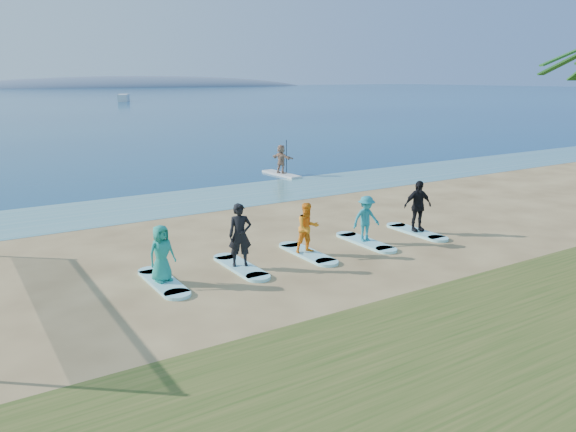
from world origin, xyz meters
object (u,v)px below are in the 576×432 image
surfboard_0 (163,282)px  surfboard_1 (241,267)px  surfboard_2 (307,254)px  student_2 (308,228)px  surfboard_3 (365,242)px  student_0 (162,253)px  boat_offshore_b (124,101)px  student_3 (366,219)px  paddleboard (281,174)px  paddleboarder (281,159)px  student_1 (240,235)px  surfboard_4 (416,232)px  student_4 (418,206)px

surfboard_0 → surfboard_1: (2.39, 0.00, 0.00)m
surfboard_0 → surfboard_2: (4.77, 0.00, 0.00)m
student_2 → surfboard_3: student_2 is taller
student_0 → surfboard_2: student_0 is taller
surfboard_3 → surfboard_2: bearing=180.0°
surfboard_2 → boat_offshore_b: bearing=76.1°
student_0 → student_3: student_0 is taller
student_0 → surfboard_3: 7.21m
surfboard_1 → student_3: (4.77, 0.00, 0.82)m
student_0 → student_3: bearing=-12.2°
paddleboard → surfboard_1: (-9.51, -13.08, -0.01)m
student_0 → surfboard_3: bearing=-12.2°
paddleboard → surfboard_2: bearing=-121.6°
paddleboard → boat_offshore_b: bearing=75.2°
paddleboarder → surfboard_3: 13.94m
paddleboard → student_1: (-9.51, -13.08, 0.96)m
paddleboard → surfboard_3: size_ratio=1.36×
student_0 → student_3: size_ratio=1.01×
student_0 → surfboard_2: bearing=-12.2°
surfboard_1 → surfboard_3: same height
surfboard_2 → student_2: 0.85m
surfboard_1 → surfboard_2: (2.39, 0.00, 0.00)m
paddleboarder → student_0: 17.68m
surfboard_1 → student_0: bearing=180.0°
surfboard_4 → surfboard_0: bearing=180.0°
boat_offshore_b → student_2: size_ratio=3.77×
surfboard_3 → surfboard_0: bearing=180.0°
student_2 → paddleboarder: bearing=68.3°
student_0 → student_1: (2.39, 0.00, 0.15)m
surfboard_0 → student_2: bearing=0.0°
surfboard_0 → surfboard_4: bearing=0.0°
boat_offshore_b → student_4: (-23.86, -115.98, 1.01)m
student_1 → student_4: size_ratio=1.01×
paddleboard → student_4: student_4 is taller
paddleboarder → surfboard_2: 14.92m
boat_offshore_b → student_4: student_4 is taller
paddleboard → student_1: 16.20m
paddleboarder → student_4: size_ratio=0.89×
student_1 → surfboard_1: bearing=0.0°
student_3 → student_1: bearing=-173.0°
student_2 → student_3: student_2 is taller
surfboard_2 → student_2: size_ratio=1.37×
surfboard_4 → student_4: (0.00, 0.00, 0.97)m
surfboard_2 → student_2: (0.00, 0.00, 0.85)m
paddleboard → surfboard_4: size_ratio=1.36×
surfboard_4 → boat_offshore_b: bearing=78.4°
student_1 → student_3: size_ratio=1.20×
surfboard_0 → student_1: bearing=0.0°
student_0 → student_1: 2.39m
surfboard_3 → student_3: bearing=0.0°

